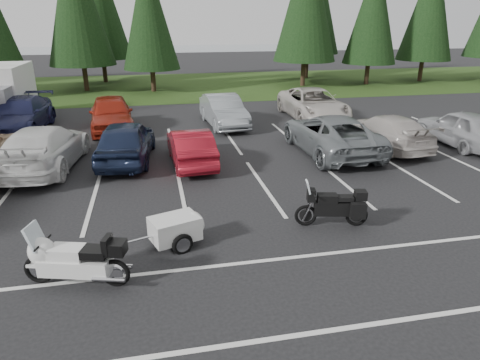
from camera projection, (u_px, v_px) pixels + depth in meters
name	position (u px, v px, depth m)	size (l,w,h in m)	color
ground	(167.00, 206.00, 12.59)	(120.00, 120.00, 0.00)	black
grass_strip	(154.00, 87.00, 34.56)	(80.00, 16.00, 0.01)	#233D13
lake_water	(177.00, 55.00, 63.70)	(70.00, 50.00, 0.02)	gray
stall_markings	(164.00, 182.00, 14.42)	(32.00, 16.00, 0.01)	silver
conifer_5	(148.00, 11.00, 30.37)	(4.14, 4.14, 9.63)	#332316
conifer_7	(374.00, 10.00, 33.80)	(4.27, 4.27, 9.94)	#332316
conifer_8	(430.00, 5.00, 35.44)	(4.53, 4.53, 10.56)	#332316
car_near_3	(44.00, 148.00, 15.52)	(2.23, 5.49, 1.59)	white
car_near_4	(126.00, 141.00, 16.33)	(1.90, 4.72, 1.61)	#17213B
car_near_5	(191.00, 147.00, 16.05)	(1.42, 4.08, 1.34)	maroon
car_near_6	(331.00, 134.00, 17.39)	(2.61, 5.67, 1.57)	slate
car_near_7	(386.00, 131.00, 18.11)	(1.96, 4.83, 1.40)	beige
car_near_8	(463.00, 128.00, 18.35)	(1.84, 4.58, 1.56)	#A3A4A8
car_far_1	(20.00, 115.00, 20.59)	(2.27, 5.58, 1.62)	#1D2048
car_far_2	(111.00, 114.00, 20.81)	(1.98, 4.93, 1.68)	maroon
car_far_3	(224.00, 111.00, 21.79)	(1.63, 4.68, 1.54)	gray
car_far_4	(313.00, 104.00, 23.31)	(2.67, 5.79, 1.61)	beige
touring_motorcycle	(74.00, 256.00, 8.67)	(2.49, 0.77, 1.38)	silver
cargo_trailer	(175.00, 231.00, 10.32)	(1.64, 0.92, 0.76)	silver
adventure_motorcycle	(332.00, 203.00, 11.21)	(2.14, 0.75, 1.30)	black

